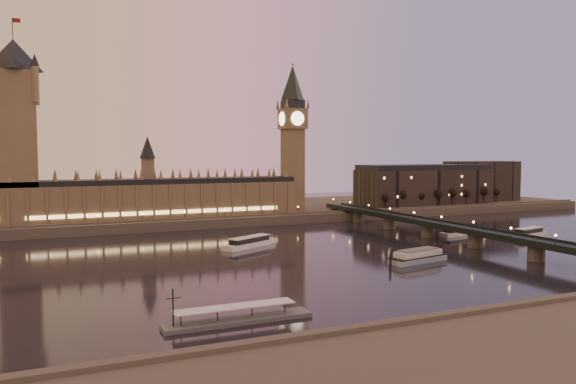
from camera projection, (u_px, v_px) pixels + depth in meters
name	position (u px, v px, depth m)	size (l,w,h in m)	color
ground	(294.00, 255.00, 263.27)	(700.00, 700.00, 0.00)	black
far_embankment	(240.00, 211.00, 425.69)	(560.00, 130.00, 6.00)	#423D35
palace_of_westminster	(158.00, 194.00, 355.93)	(180.00, 26.62, 52.00)	brown
victoria_tower	(16.00, 121.00, 320.59)	(31.68, 31.68, 118.00)	brown
big_ben	(293.00, 129.00, 390.84)	(17.68, 17.68, 104.00)	brown
westminster_bridge	(450.00, 232.00, 299.80)	(13.20, 260.00, 15.30)	black
city_block	(444.00, 184.00, 459.71)	(155.00, 45.00, 34.00)	black
bare_tree_0	(385.00, 197.00, 411.38)	(6.11, 6.11, 12.42)	black
bare_tree_1	(403.00, 196.00, 417.54)	(6.11, 6.11, 12.42)	black
bare_tree_2	(420.00, 195.00, 423.71)	(6.11, 6.11, 12.42)	black
bare_tree_3	(436.00, 195.00, 429.87)	(6.11, 6.11, 12.42)	black
bare_tree_4	(452.00, 194.00, 436.04)	(6.11, 6.11, 12.42)	black
bare_tree_5	(467.00, 194.00, 442.20)	(6.11, 6.11, 12.42)	black
bare_tree_6	(482.00, 193.00, 448.37)	(6.11, 6.11, 12.42)	black
bare_tree_7	(497.00, 192.00, 454.53)	(6.11, 6.11, 12.42)	black
cruise_boat_a	(250.00, 242.00, 284.71)	(32.61, 22.43, 5.32)	silver
cruise_boat_b	(458.00, 232.00, 324.36)	(25.95, 10.63, 4.66)	silver
cruise_boat_c	(529.00, 233.00, 318.47)	(26.92, 12.69, 5.20)	silver
moored_barge	(418.00, 256.00, 245.24)	(32.94, 13.87, 6.16)	#8DA0B4
pontoon_pier	(238.00, 318.00, 158.40)	(43.11, 7.19, 11.50)	#595B5E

